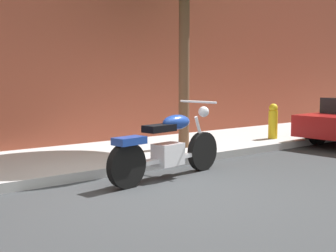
{
  "coord_description": "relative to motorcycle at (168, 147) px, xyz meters",
  "views": [
    {
      "loc": [
        -3.38,
        -4.39,
        1.46
      ],
      "look_at": [
        0.6,
        0.64,
        0.77
      ],
      "focal_mm": 47.85,
      "sensor_mm": 36.0,
      "label": 1
    }
  ],
  "objects": [
    {
      "name": "ground_plane",
      "position": [
        -0.6,
        -0.65,
        -0.46
      ],
      "size": [
        60.0,
        60.0,
        0.0
      ],
      "primitive_type": "plane",
      "color": "#303335"
    },
    {
      "name": "sidewalk",
      "position": [
        -0.6,
        1.84,
        -0.39
      ],
      "size": [
        23.82,
        2.49,
        0.14
      ],
      "primitive_type": "cube",
      "color": "#AAAAAA",
      "rests_on": "ground"
    },
    {
      "name": "motorcycle",
      "position": [
        0.0,
        0.0,
        0.0
      ],
      "size": [
        2.21,
        0.71,
        1.11
      ],
      "color": "black",
      "rests_on": "ground"
    },
    {
      "name": "fire_hydrant",
      "position": [
        3.85,
        1.16,
        -0.0
      ],
      "size": [
        0.2,
        0.2,
        0.91
      ],
      "color": "gold",
      "rests_on": "ground"
    }
  ]
}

